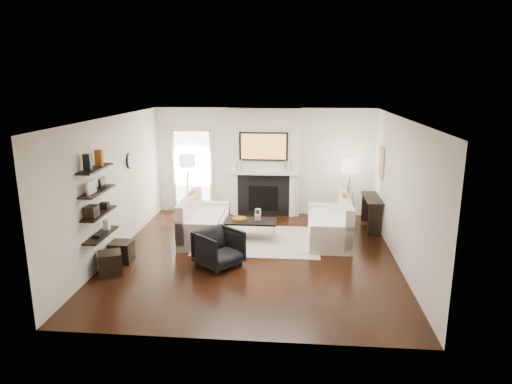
# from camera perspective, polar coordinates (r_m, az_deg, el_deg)

# --- Properties ---
(room_envelope) EXTENTS (6.00, 6.00, 6.00)m
(room_envelope) POSITION_cam_1_polar(r_m,az_deg,el_deg) (8.67, -0.35, 0.33)
(room_envelope) COLOR black
(room_envelope) RESTS_ON ground
(chimney_breast) EXTENTS (1.80, 0.25, 2.70)m
(chimney_breast) POSITION_cam_1_polar(r_m,az_deg,el_deg) (11.47, 1.00, 3.70)
(chimney_breast) COLOR silver
(chimney_breast) RESTS_ON floor
(fireplace_surround) EXTENTS (1.30, 0.02, 1.04)m
(fireplace_surround) POSITION_cam_1_polar(r_m,az_deg,el_deg) (11.52, 0.94, -0.48)
(fireplace_surround) COLOR black
(fireplace_surround) RESTS_ON floor
(firebox) EXTENTS (0.75, 0.02, 0.65)m
(firebox) POSITION_cam_1_polar(r_m,az_deg,el_deg) (11.53, 0.93, -0.82)
(firebox) COLOR black
(firebox) RESTS_ON floor
(mantel_pilaster_l) EXTENTS (0.12, 0.08, 1.10)m
(mantel_pilaster_l) POSITION_cam_1_polar(r_m,az_deg,el_deg) (11.56, -2.64, -0.29)
(mantel_pilaster_l) COLOR white
(mantel_pilaster_l) RESTS_ON floor
(mantel_pilaster_r) EXTENTS (0.12, 0.08, 1.10)m
(mantel_pilaster_r) POSITION_cam_1_polar(r_m,az_deg,el_deg) (11.46, 4.52, -0.45)
(mantel_pilaster_r) COLOR white
(mantel_pilaster_r) RESTS_ON floor
(mantel_shelf) EXTENTS (1.70, 0.18, 0.07)m
(mantel_shelf) POSITION_cam_1_polar(r_m,az_deg,el_deg) (11.34, 0.93, 2.39)
(mantel_shelf) COLOR white
(mantel_shelf) RESTS_ON chimney_breast
(tv_body) EXTENTS (1.20, 0.06, 0.70)m
(tv_body) POSITION_cam_1_polar(r_m,az_deg,el_deg) (11.25, 0.95, 5.72)
(tv_body) COLOR black
(tv_body) RESTS_ON chimney_breast
(tv_screen) EXTENTS (1.10, 0.00, 0.62)m
(tv_screen) POSITION_cam_1_polar(r_m,az_deg,el_deg) (11.22, 0.94, 5.69)
(tv_screen) COLOR #BF723F
(tv_screen) RESTS_ON tv_body
(candlestick_l_tall) EXTENTS (0.04, 0.04, 0.30)m
(candlestick_l_tall) POSITION_cam_1_polar(r_m,az_deg,el_deg) (11.36, -1.83, 3.37)
(candlestick_l_tall) COLOR silver
(candlestick_l_tall) RESTS_ON mantel_shelf
(candlestick_l_short) EXTENTS (0.04, 0.04, 0.24)m
(candlestick_l_short) POSITION_cam_1_polar(r_m,az_deg,el_deg) (11.38, -2.48, 3.23)
(candlestick_l_short) COLOR silver
(candlestick_l_short) RESTS_ON mantel_shelf
(candlestick_r_tall) EXTENTS (0.04, 0.04, 0.30)m
(candlestick_r_tall) POSITION_cam_1_polar(r_m,az_deg,el_deg) (11.29, 3.73, 3.27)
(candlestick_r_tall) COLOR silver
(candlestick_r_tall) RESTS_ON mantel_shelf
(candlestick_r_short) EXTENTS (0.04, 0.04, 0.24)m
(candlestick_r_short) POSITION_cam_1_polar(r_m,az_deg,el_deg) (11.29, 4.39, 3.11)
(candlestick_r_short) COLOR silver
(candlestick_r_short) RESTS_ON mantel_shelf
(hallway_panel) EXTENTS (0.90, 0.02, 2.10)m
(hallway_panel) POSITION_cam_1_polar(r_m,az_deg,el_deg) (11.90, -7.89, 2.48)
(hallway_panel) COLOR white
(hallway_panel) RESTS_ON floor
(door_trim_l) EXTENTS (0.06, 0.06, 2.16)m
(door_trim_l) POSITION_cam_1_polar(r_m,az_deg,el_deg) (12.00, -10.15, 2.48)
(door_trim_l) COLOR white
(door_trim_l) RESTS_ON floor
(door_trim_r) EXTENTS (0.06, 0.06, 2.16)m
(door_trim_r) POSITION_cam_1_polar(r_m,az_deg,el_deg) (11.79, -5.64, 2.43)
(door_trim_r) COLOR white
(door_trim_r) RESTS_ON floor
(door_trim_top) EXTENTS (1.02, 0.06, 0.06)m
(door_trim_top) POSITION_cam_1_polar(r_m,az_deg,el_deg) (11.72, -8.09, 7.64)
(door_trim_top) COLOR white
(door_trim_top) RESTS_ON wall_back
(rug) EXTENTS (2.60, 2.00, 0.01)m
(rug) POSITION_cam_1_polar(r_m,az_deg,el_deg) (9.90, 0.22, -6.05)
(rug) COLOR #B8A797
(rug) RESTS_ON floor
(loveseat_left_base) EXTENTS (0.85, 1.80, 0.42)m
(loveseat_left_base) POSITION_cam_1_polar(r_m,az_deg,el_deg) (10.07, -6.40, -4.56)
(loveseat_left_base) COLOR silver
(loveseat_left_base) RESTS_ON floor
(loveseat_left_back) EXTENTS (0.18, 1.80, 0.80)m
(loveseat_left_back) POSITION_cam_1_polar(r_m,az_deg,el_deg) (10.04, -8.33, -2.78)
(loveseat_left_back) COLOR silver
(loveseat_left_back) RESTS_ON floor
(loveseat_left_arm_n) EXTENTS (0.85, 0.18, 0.60)m
(loveseat_left_arm_n) POSITION_cam_1_polar(r_m,az_deg,el_deg) (9.29, -7.40, -5.61)
(loveseat_left_arm_n) COLOR silver
(loveseat_left_arm_n) RESTS_ON floor
(loveseat_left_arm_s) EXTENTS (0.85, 0.18, 0.60)m
(loveseat_left_arm_s) POSITION_cam_1_polar(r_m,az_deg,el_deg) (10.80, -5.58, -2.75)
(loveseat_left_arm_s) COLOR silver
(loveseat_left_arm_s) RESTS_ON floor
(loveseat_left_cushion) EXTENTS (0.63, 1.44, 0.10)m
(loveseat_left_cushion) POSITION_cam_1_polar(r_m,az_deg,el_deg) (9.98, -6.16, -3.16)
(loveseat_left_cushion) COLOR silver
(loveseat_left_cushion) RESTS_ON loveseat_left_base
(pillow_left_orange) EXTENTS (0.10, 0.42, 0.42)m
(pillow_left_orange) POSITION_cam_1_polar(r_m,az_deg,el_deg) (10.27, -7.99, -1.21)
(pillow_left_orange) COLOR #994A12
(pillow_left_orange) RESTS_ON loveseat_left_cushion
(pillow_left_charcoal) EXTENTS (0.10, 0.40, 0.40)m
(pillow_left_charcoal) POSITION_cam_1_polar(r_m,az_deg,el_deg) (9.71, -8.77, -2.19)
(pillow_left_charcoal) COLOR black
(pillow_left_charcoal) RESTS_ON loveseat_left_cushion
(loveseat_right_base) EXTENTS (0.85, 1.80, 0.42)m
(loveseat_right_base) POSITION_cam_1_polar(r_m,az_deg,el_deg) (9.97, 9.09, -4.84)
(loveseat_right_base) COLOR silver
(loveseat_right_base) RESTS_ON floor
(loveseat_right_back) EXTENTS (0.18, 1.80, 0.80)m
(loveseat_right_back) POSITION_cam_1_polar(r_m,az_deg,el_deg) (9.91, 11.09, -3.13)
(loveseat_right_back) COLOR silver
(loveseat_right_back) RESTS_ON floor
(loveseat_right_arm_n) EXTENTS (0.85, 0.18, 0.60)m
(loveseat_right_arm_n) POSITION_cam_1_polar(r_m,az_deg,el_deg) (9.18, 9.44, -5.93)
(loveseat_right_arm_n) COLOR silver
(loveseat_right_arm_n) RESTS_ON floor
(loveseat_right_arm_s) EXTENTS (0.85, 0.18, 0.60)m
(loveseat_right_arm_s) POSITION_cam_1_polar(r_m,az_deg,el_deg) (10.71, 8.82, -2.99)
(loveseat_right_arm_s) COLOR silver
(loveseat_right_arm_s) RESTS_ON floor
(loveseat_right_cushion) EXTENTS (0.63, 1.44, 0.10)m
(loveseat_right_cushion) POSITION_cam_1_polar(r_m,az_deg,el_deg) (9.89, 8.85, -3.41)
(loveseat_right_cushion) COLOR silver
(loveseat_right_cushion) RESTS_ON loveseat_right_base
(pillow_right_orange) EXTENTS (0.10, 0.42, 0.42)m
(pillow_right_orange) POSITION_cam_1_polar(r_m,az_deg,el_deg) (10.14, 10.98, -1.53)
(pillow_right_orange) COLOR #994A12
(pillow_right_orange) RESTS_ON loveseat_right_cushion
(pillow_right_charcoal) EXTENTS (0.10, 0.40, 0.40)m
(pillow_right_charcoal) POSITION_cam_1_polar(r_m,az_deg,el_deg) (9.57, 11.32, -2.55)
(pillow_right_charcoal) COLOR black
(pillow_right_charcoal) RESTS_ON loveseat_right_cushion
(coffee_table) EXTENTS (1.10, 0.55, 0.04)m
(coffee_table) POSITION_cam_1_polar(r_m,az_deg,el_deg) (9.87, -0.64, -3.70)
(coffee_table) COLOR black
(coffee_table) RESTS_ON floor
(coffee_leg_nw) EXTENTS (0.02, 0.02, 0.38)m
(coffee_leg_nw) POSITION_cam_1_polar(r_m,az_deg,el_deg) (9.79, -3.69, -5.17)
(coffee_leg_nw) COLOR silver
(coffee_leg_nw) RESTS_ON floor
(coffee_leg_ne) EXTENTS (0.02, 0.02, 0.38)m
(coffee_leg_ne) POSITION_cam_1_polar(r_m,az_deg,el_deg) (9.69, 2.19, -5.35)
(coffee_leg_ne) COLOR silver
(coffee_leg_ne) RESTS_ON floor
(coffee_leg_sw) EXTENTS (0.02, 0.02, 0.38)m
(coffee_leg_sw) POSITION_cam_1_polar(r_m,az_deg,el_deg) (10.20, -3.32, -4.37)
(coffee_leg_sw) COLOR silver
(coffee_leg_sw) RESTS_ON floor
(coffee_leg_se) EXTENTS (0.02, 0.02, 0.38)m
(coffee_leg_se) POSITION_cam_1_polar(r_m,az_deg,el_deg) (10.11, 2.32, -4.53)
(coffee_leg_se) COLOR silver
(coffee_leg_se) RESTS_ON floor
(hurricane_glass) EXTENTS (0.14, 0.14, 0.24)m
(hurricane_glass) POSITION_cam_1_polar(r_m,az_deg,el_deg) (9.81, 0.23, -2.83)
(hurricane_glass) COLOR white
(hurricane_glass) RESTS_ON coffee_table
(hurricane_candle) EXTENTS (0.09, 0.09, 0.13)m
(hurricane_candle) POSITION_cam_1_polar(r_m,az_deg,el_deg) (9.83, 0.23, -3.19)
(hurricane_candle) COLOR white
(hurricane_candle) RESTS_ON coffee_table
(copper_bowl) EXTENTS (0.31, 0.31, 0.05)m
(copper_bowl) POSITION_cam_1_polar(r_m,az_deg,el_deg) (9.88, -2.08, -3.41)
(copper_bowl) COLOR #A9731C
(copper_bowl) RESTS_ON coffee_table
(armchair) EXTENTS (0.99, 1.00, 0.75)m
(armchair) POSITION_cam_1_polar(r_m,az_deg,el_deg) (8.52, -4.67, -6.83)
(armchair) COLOR black
(armchair) RESTS_ON floor
(lamp_left_post) EXTENTS (0.02, 0.02, 1.20)m
(lamp_left_post) POSITION_cam_1_polar(r_m,az_deg,el_deg) (11.47, -8.44, -0.28)
(lamp_left_post) COLOR silver
(lamp_left_post) RESTS_ON floor
(lamp_left_shade) EXTENTS (0.40, 0.40, 0.30)m
(lamp_left_shade) POSITION_cam_1_polar(r_m,az_deg,el_deg) (11.29, -8.59, 3.90)
(lamp_left_shade) COLOR white
(lamp_left_shade) RESTS_ON lamp_left_post
(lamp_left_leg_a) EXTENTS (0.25, 0.02, 1.23)m
(lamp_left_leg_a) POSITION_cam_1_polar(r_m,az_deg,el_deg) (11.45, -7.90, -0.30)
(lamp_left_leg_a) COLOR silver
(lamp_left_leg_a) RESTS_ON floor
(lamp_left_leg_b) EXTENTS (0.14, 0.22, 1.23)m
(lamp_left_leg_b) POSITION_cam_1_polar(r_m,az_deg,el_deg) (11.57, -8.59, -0.16)
(lamp_left_leg_b) COLOR silver
(lamp_left_leg_b) RESTS_ON floor
(lamp_left_leg_c) EXTENTS (0.14, 0.22, 1.23)m
(lamp_left_leg_c) POSITION_cam_1_polar(r_m,az_deg,el_deg) (11.39, -8.82, -0.40)
(lamp_left_leg_c) COLOR silver
(lamp_left_leg_c) RESTS_ON floor
(lamp_right_post) EXTENTS (0.02, 0.02, 1.20)m
(lamp_right_post) POSITION_cam_1_polar(r_m,az_deg,el_deg) (10.92, 11.48, -1.15)
(lamp_right_post) COLOR silver
(lamp_right_post) RESTS_ON floor
(lamp_right_shade) EXTENTS (0.40, 0.40, 0.30)m
(lamp_right_shade) POSITION_cam_1_polar(r_m,az_deg,el_deg) (10.73, 11.70, 3.24)
(lamp_right_shade) COLOR white
(lamp_right_shade) RESTS_ON lamp_right_post
(lamp_right_leg_a) EXTENTS (0.25, 0.02, 1.23)m
(lamp_right_leg_a) POSITION_cam_1_polar(r_m,az_deg,el_deg) (10.93, 12.06, -1.16)
(lamp_right_leg_a) COLOR silver
(lamp_right_leg_a) RESTS_ON floor
(lamp_right_leg_b) EXTENTS (0.14, 0.22, 1.23)m
(lamp_right_leg_b) POSITION_cam_1_polar(r_m,az_deg,el_deg) (11.00, 11.15, -1.01)
(lamp_right_leg_b) COLOR silver
(lamp_right_leg_b) RESTS_ON floor
(lamp_right_leg_c) EXTENTS (0.14, 0.22, 1.23)m
(lamp_right_leg_c) POSITION_cam_1_polar(r_m,az_deg,el_deg) (10.82, 11.25, -1.27)
(lamp_right_leg_c) COLOR silver
(lamp_right_leg_c) RESTS_ON floor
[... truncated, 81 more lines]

